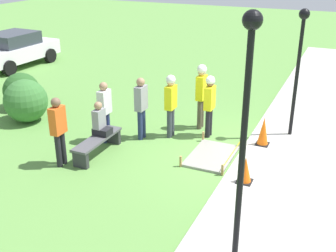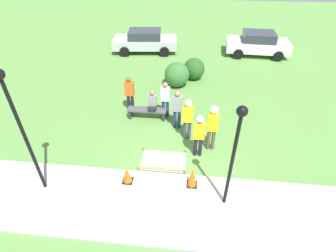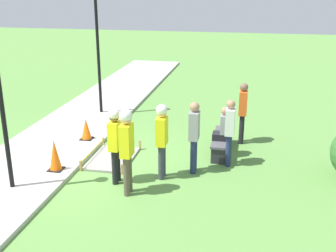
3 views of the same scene
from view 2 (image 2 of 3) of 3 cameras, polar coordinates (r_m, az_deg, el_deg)
ground_plane at (r=9.22m, az=0.30°, el=-10.66°), size 60.00×60.00×0.00m
sidewalk at (r=8.34m, az=-0.68°, el=-17.08°), size 28.00×2.65×0.10m
wet_concrete_patch at (r=9.65m, az=-0.96°, el=-7.68°), size 1.68×1.11×0.28m
traffic_cone_near_patch at (r=8.79m, az=-8.91°, el=-10.42°), size 0.34×0.34×0.61m
traffic_cone_far_patch at (r=8.55m, az=5.35°, el=-10.94°), size 0.34×0.34×0.77m
park_bench at (r=11.73m, az=-4.58°, el=3.10°), size 1.73×0.44×0.47m
person_seated_on_bench at (r=11.47m, az=-3.41°, el=5.20°), size 0.36×0.44×0.89m
worker_supervisor at (r=9.63m, az=9.71°, el=0.46°), size 0.40×0.28×1.93m
worker_assistant at (r=9.33m, az=6.78°, el=-1.46°), size 0.40×0.26×1.77m
worker_trainee at (r=10.11m, az=4.31°, el=2.18°), size 0.40×0.26×1.80m
bystander_in_orange_shirt at (r=11.98m, az=-8.36°, el=7.30°), size 0.40×0.23×1.75m
bystander_in_gray_shirt at (r=11.49m, az=-0.59°, el=6.18°), size 0.40×0.22×1.70m
bystander_in_white_shirt at (r=10.74m, az=2.01°, el=4.04°), size 0.40×0.23×1.76m
lamppost_near at (r=6.92m, az=14.47°, el=-3.92°), size 0.28×0.28×3.46m
lamppost_far at (r=8.02m, az=-29.93°, el=1.29°), size 0.28×0.28×4.10m
parked_car_silver at (r=19.11m, az=-4.99°, el=18.03°), size 4.50×2.47×1.46m
parked_car_white at (r=19.41m, az=18.93°, el=16.65°), size 4.17×2.26×1.51m
shrub_rounded_near at (r=14.26m, az=1.96°, el=11.13°), size 1.33×1.33×1.33m
shrub_rounded_mid at (r=15.14m, az=5.67°, el=12.28°), size 1.20×1.20×1.20m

